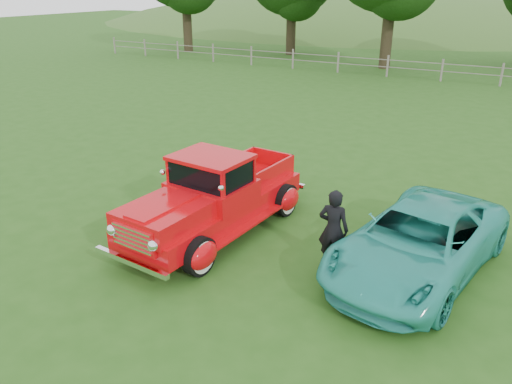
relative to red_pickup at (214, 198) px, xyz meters
The scene contains 6 objects.
ground 1.56m from the red_pickup, 42.57° to the right, with size 140.00×140.00×0.00m, color #245115.
distant_hills 58.88m from the red_pickup, 93.03° to the left, with size 116.00×60.00×18.00m.
fence_line 21.12m from the red_pickup, 87.32° to the left, with size 48.00×0.12×1.20m.
red_pickup is the anchor object (origin of this frame).
teal_sedan 4.24m from the red_pickup, ahead, with size 2.13×4.61×1.28m, color teal.
man 2.75m from the red_pickup, ahead, with size 0.58×0.38×1.58m, color black.
Camera 1 is at (4.53, -7.20, 5.06)m, focal length 35.00 mm.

